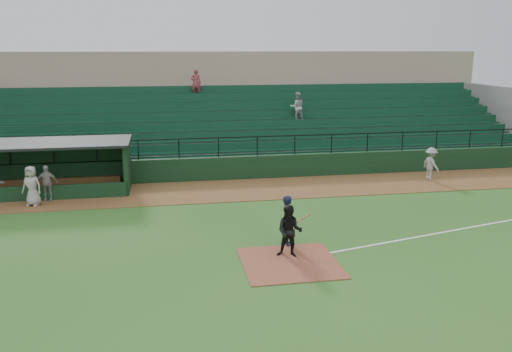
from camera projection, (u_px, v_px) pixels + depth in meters
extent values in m
plane|color=#2B5A1D|center=(283.00, 251.00, 17.59)|extent=(90.00, 90.00, 0.00)
cube|color=brown|center=(245.00, 190.00, 25.23)|extent=(40.00, 4.00, 0.03)
cube|color=brown|center=(290.00, 263.00, 16.63)|extent=(3.00, 3.00, 0.03)
cube|color=white|center=(479.00, 226.00, 20.11)|extent=(17.49, 4.44, 0.01)
cube|color=black|center=(238.00, 168.00, 27.20)|extent=(36.00, 0.35, 1.20)
cylinder|color=black|center=(238.00, 137.00, 26.82)|extent=(36.00, 0.06, 0.06)
cube|color=slate|center=(226.00, 131.00, 31.60)|extent=(36.00, 9.00, 3.60)
cube|color=#103C26|center=(227.00, 124.00, 31.02)|extent=(34.56, 8.00, 4.05)
cube|color=slate|center=(497.00, 119.00, 34.68)|extent=(0.35, 9.50, 4.20)
cube|color=gray|center=(215.00, 97.00, 37.49)|extent=(38.00, 3.00, 6.40)
cube|color=slate|center=(218.00, 93.00, 35.46)|extent=(36.00, 2.00, 0.20)
imported|color=#A2A2A2|center=(297.00, 107.00, 31.84)|extent=(0.88, 0.68, 1.80)
imported|color=brown|center=(196.00, 83.00, 33.38)|extent=(0.63, 0.42, 1.74)
cube|color=black|center=(39.00, 164.00, 25.58)|extent=(8.50, 0.20, 2.30)
cube|color=black|center=(127.00, 166.00, 25.07)|extent=(0.20, 2.60, 2.30)
cube|color=black|center=(30.00, 144.00, 24.05)|extent=(8.90, 3.20, 0.12)
cube|color=olive|center=(39.00, 184.00, 25.41)|extent=(7.65, 0.40, 0.50)
cube|color=black|center=(28.00, 194.00, 23.23)|extent=(8.50, 0.12, 0.70)
imported|color=black|center=(288.00, 220.00, 17.97)|extent=(0.43, 0.65, 1.76)
cylinder|color=olive|center=(301.00, 220.00, 17.83)|extent=(0.79, 0.34, 0.35)
imported|color=black|center=(290.00, 231.00, 16.95)|extent=(1.03, 0.93, 1.74)
imported|color=#9E9994|center=(431.00, 164.00, 26.83)|extent=(0.83, 1.19, 1.67)
imported|color=#9C9892|center=(47.00, 183.00, 23.19)|extent=(0.94, 0.40, 1.60)
imported|color=#ABA6A0|center=(32.00, 186.00, 22.46)|extent=(0.98, 0.79, 1.73)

